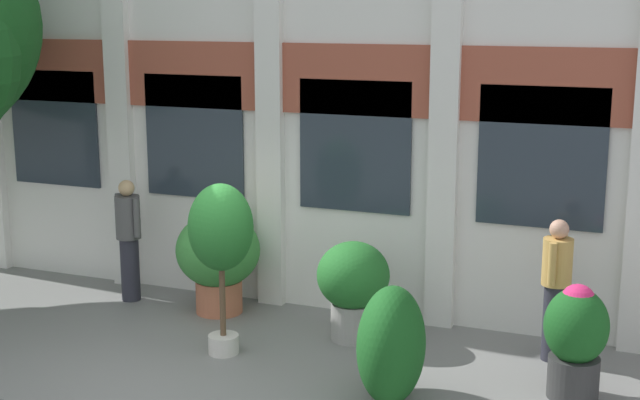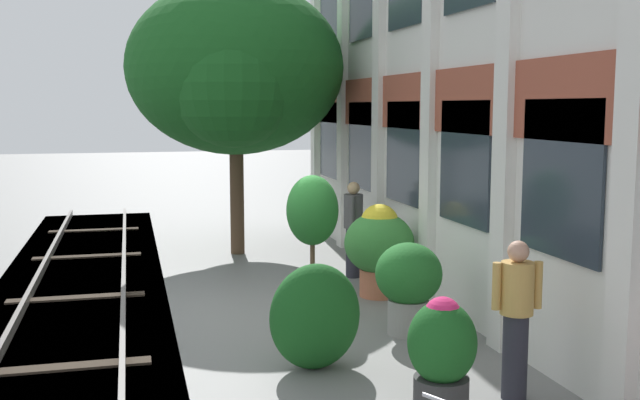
% 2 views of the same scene
% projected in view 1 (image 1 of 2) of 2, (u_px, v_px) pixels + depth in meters
% --- Properties ---
extents(ground_plane, '(80.00, 80.00, 0.00)m').
position_uv_depth(ground_plane, '(172.00, 374.00, 9.92)').
color(ground_plane, slate).
extents(apartment_facade, '(14.52, 0.64, 7.48)m').
position_uv_depth(apartment_facade, '(278.00, 28.00, 11.79)').
color(apartment_facade, silver).
rests_on(apartment_facade, ground).
extents(potted_plant_stone_basin, '(0.89, 0.89, 1.23)m').
position_uv_depth(potted_plant_stone_basin, '(353.00, 283.00, 10.81)').
color(potted_plant_stone_basin, gray).
rests_on(potted_plant_stone_basin, ground).
extents(potted_plant_fluted_column, '(1.12, 1.12, 1.49)m').
position_uv_depth(potted_plant_fluted_column, '(218.00, 252.00, 11.77)').
color(potted_plant_fluted_column, '#B76647').
rests_on(potted_plant_fluted_column, ground).
extents(potted_plant_tall_urn, '(0.76, 0.76, 2.04)m').
position_uv_depth(potted_plant_tall_urn, '(221.00, 234.00, 10.21)').
color(potted_plant_tall_urn, beige).
rests_on(potted_plant_tall_urn, ground).
extents(potted_plant_ribbed_drum, '(0.66, 0.66, 1.23)m').
position_uv_depth(potted_plant_ribbed_drum, '(576.00, 336.00, 9.19)').
color(potted_plant_ribbed_drum, '#333333').
rests_on(potted_plant_ribbed_drum, ground).
extents(resident_by_doorway, '(0.50, 0.34, 1.70)m').
position_uv_depth(resident_by_doorway, '(129.00, 236.00, 12.25)').
color(resident_by_doorway, '#282833').
rests_on(resident_by_doorway, ground).
extents(resident_watching_tracks, '(0.34, 0.53, 1.67)m').
position_uv_depth(resident_watching_tracks, '(556.00, 285.00, 10.14)').
color(resident_watching_tracks, '#282833').
rests_on(resident_watching_tracks, ground).
extents(topiary_hedge, '(0.86, 1.19, 1.23)m').
position_uv_depth(topiary_hedge, '(391.00, 345.00, 9.10)').
color(topiary_hedge, '#19561E').
rests_on(topiary_hedge, ground).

